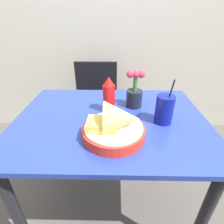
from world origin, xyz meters
The scene contains 8 objects.
ground_plane centered at (0.00, 0.00, 0.00)m, with size 12.00×12.00×0.00m, color #4C4742.
wall_window centered at (0.00, 1.10, 1.30)m, with size 7.00×0.06×2.60m.
dining_table centered at (0.00, 0.00, 0.62)m, with size 0.99×0.75×0.74m.
chair_far_window centered at (-0.16, 0.75, 0.50)m, with size 0.40×0.40×0.83m.
food_basket centered at (0.03, -0.16, 0.80)m, with size 0.27×0.27×0.17m.
ketchup_bottle centered at (-0.01, 0.07, 0.84)m, with size 0.06×0.06×0.20m.
drink_cup centered at (0.26, -0.04, 0.81)m, with size 0.09×0.09×0.23m.
flower_vase centered at (0.13, 0.13, 0.83)m, with size 0.10×0.09×0.21m.
Camera 1 is at (0.02, -0.78, 1.22)m, focal length 28.00 mm.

